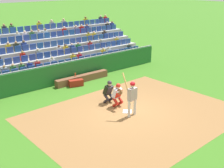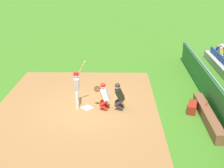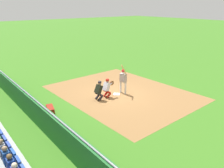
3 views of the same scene
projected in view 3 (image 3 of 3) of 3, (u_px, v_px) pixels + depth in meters
name	position (u px, v px, depth m)	size (l,w,h in m)	color
ground_plane	(117.00, 94.00, 15.70)	(160.00, 160.00, 0.00)	#39721E
infield_dirt_patch	(122.00, 93.00, 15.99)	(9.76, 7.49, 0.01)	olive
home_plate_marker	(117.00, 94.00, 15.69)	(0.44, 0.44, 0.02)	white
batter_at_plate	(123.00, 78.00, 15.50)	(0.63, 0.56, 2.15)	silver
catcher_crouching	(107.00, 87.00, 15.02)	(0.46, 0.72, 1.30)	red
home_plate_umpire	(99.00, 89.00, 14.60)	(0.48, 0.48, 1.29)	#2B242A
dugout_wall	(32.00, 108.00, 12.08)	(15.56, 0.24, 1.38)	#20622A
dugout_bench	(37.00, 107.00, 13.20)	(3.83, 0.40, 0.44)	brown
water_bottle_on_bench	(38.00, 105.00, 12.69)	(0.07, 0.07, 0.22)	#DA4822
equipment_duffel_bag	(50.00, 110.00, 12.89)	(0.88, 0.36, 0.41)	maroon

